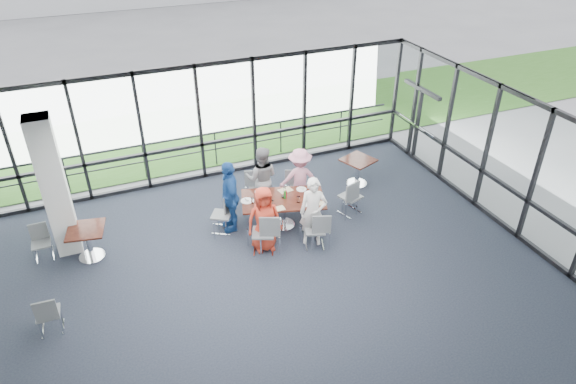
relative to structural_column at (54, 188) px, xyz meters
name	(u,v)px	position (x,y,z in m)	size (l,w,h in m)	color
floor	(268,292)	(3.60, -3.00, -1.61)	(12.00, 10.00, 0.02)	#1C1F2D
ceiling	(264,150)	(3.60, -3.00, 1.60)	(12.00, 10.00, 0.04)	white
curtain_wall_back	(200,124)	(3.60, 2.00, 0.00)	(12.00, 0.10, 3.20)	white
curtain_wall_right	(518,167)	(9.60, -3.00, 0.00)	(0.10, 10.00, 3.20)	white
exit_door	(417,125)	(9.60, 0.75, -0.55)	(0.12, 1.60, 2.10)	black
structural_column	(54,188)	(0.00, 0.00, 0.00)	(0.50, 0.50, 3.20)	white
apron	(169,112)	(3.60, 7.00, -1.62)	(80.00, 70.00, 0.02)	slate
grass_strip	(182,133)	(3.60, 5.00, -1.59)	(80.00, 5.00, 0.01)	#2C5A18
guard_rail	(198,151)	(3.60, 2.60, -1.10)	(0.06, 0.06, 12.00)	#2D2D33
main_table	(283,203)	(4.75, -0.97, -0.98)	(2.13, 1.54, 0.75)	black
side_table_left	(87,234)	(0.41, -0.49, -0.98)	(0.90, 0.90, 0.75)	black
side_table_right	(358,164)	(7.31, 0.05, -0.99)	(0.97, 0.97, 0.75)	black
diner_near_left	(264,219)	(4.04, -1.63, -0.82)	(0.76, 0.49, 1.55)	red
diner_near_right	(313,212)	(5.12, -1.86, -0.77)	(0.60, 0.44, 1.66)	silver
diner_far_left	(262,178)	(4.56, -0.05, -0.77)	(0.81, 0.50, 1.67)	slate
diner_far_right	(300,178)	(5.46, -0.33, -0.81)	(1.02, 0.53, 1.58)	#CF8099
diner_end	(230,196)	(3.58, -0.60, -0.72)	(1.04, 0.57, 1.77)	navy
chair_main_nl	(263,233)	(3.98, -1.72, -1.12)	(0.47, 0.47, 0.97)	slate
chair_main_nr	(315,230)	(5.10, -2.00, -1.16)	(0.43, 0.43, 0.89)	slate
chair_main_fl	(258,190)	(4.49, 0.10, -1.16)	(0.43, 0.43, 0.88)	slate
chair_main_fr	(298,188)	(5.48, -0.17, -1.18)	(0.41, 0.41, 0.84)	slate
chair_main_end	(221,215)	(3.35, -0.63, -1.16)	(0.43, 0.43, 0.88)	slate
chair_spare_la	(48,313)	(-0.42, -2.44, -1.19)	(0.41, 0.41, 0.83)	slate
chair_spare_lb	(41,244)	(-0.54, -0.15, -1.20)	(0.39, 0.39, 0.79)	slate
chair_spare_r	(350,197)	(6.47, -1.12, -1.13)	(0.46, 0.46, 0.94)	slate
plate_nl	(262,207)	(4.18, -1.14, -0.84)	(0.25, 0.25, 0.01)	white
plate_nr	(308,204)	(5.18, -1.42, -0.84)	(0.25, 0.25, 0.01)	white
plate_fl	(260,192)	(4.36, -0.51, -0.84)	(0.27, 0.27, 0.01)	white
plate_fr	(301,189)	(5.31, -0.77, -0.84)	(0.24, 0.24, 0.01)	white
plate_end	(247,201)	(3.94, -0.76, -0.84)	(0.28, 0.28, 0.01)	white
tumbler_a	(272,203)	(4.41, -1.16, -0.78)	(0.07, 0.07, 0.14)	white
tumbler_b	(298,199)	(5.02, -1.25, -0.78)	(0.07, 0.07, 0.15)	white
tumbler_c	(285,190)	(4.88, -0.76, -0.78)	(0.07, 0.07, 0.14)	white
tumbler_d	(253,201)	(4.03, -0.89, -0.78)	(0.07, 0.07, 0.13)	white
menu_a	(278,209)	(4.50, -1.33, -0.85)	(0.28, 0.20, 0.00)	beige
menu_b	(321,203)	(5.47, -1.49, -0.85)	(0.27, 0.19, 0.00)	beige
menu_c	(285,190)	(4.94, -0.65, -0.85)	(0.33, 0.23, 0.00)	beige
condiment_caddy	(284,197)	(4.79, -0.93, -0.83)	(0.10, 0.07, 0.04)	black
ketchup_bottle	(286,194)	(4.83, -0.95, -0.76)	(0.06, 0.06, 0.18)	#AD0014
green_bottle	(285,195)	(4.79, -0.98, -0.75)	(0.05, 0.05, 0.20)	#1E7520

